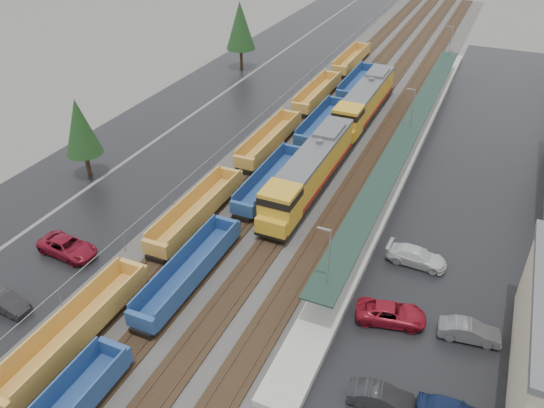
{
  "coord_description": "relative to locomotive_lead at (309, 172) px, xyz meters",
  "views": [
    {
      "loc": [
        18.02,
        -9.23,
        29.6
      ],
      "look_at": [
        0.6,
        29.86,
        2.0
      ],
      "focal_mm": 35.0,
      "sensor_mm": 36.0,
      "label": 1
    }
  ],
  "objects": [
    {
      "name": "ballast_strip",
      "position": [
        -2.0,
        23.83,
        -2.53
      ],
      "size": [
        20.0,
        160.0,
        0.08
      ],
      "primitive_type": "cube",
      "color": "#302D2B",
      "rests_on": "ground"
    },
    {
      "name": "trackbed",
      "position": [
        -2.0,
        23.83,
        -2.41
      ],
      "size": [
        14.6,
        160.0,
        0.22
      ],
      "color": "black",
      "rests_on": "ground"
    },
    {
      "name": "west_parking_lot",
      "position": [
        -17.0,
        23.83,
        -2.56
      ],
      "size": [
        10.0,
        160.0,
        0.02
      ],
      "primitive_type": "cube",
      "color": "black",
      "rests_on": "ground"
    },
    {
      "name": "west_road",
      "position": [
        -27.0,
        23.83,
        -2.56
      ],
      "size": [
        9.0,
        160.0,
        0.02
      ],
      "primitive_type": "cube",
      "color": "black",
      "rests_on": "ground"
    },
    {
      "name": "east_commuter_lot",
      "position": [
        17.0,
        13.83,
        -2.56
      ],
      "size": [
        16.0,
        100.0,
        0.02
      ],
      "primitive_type": "cube",
      "color": "black",
      "rests_on": "ground"
    },
    {
      "name": "station_platform",
      "position": [
        7.5,
        13.84,
        -1.84
      ],
      "size": [
        3.0,
        80.0,
        8.0
      ],
      "color": "#9E9B93",
      "rests_on": "ground"
    },
    {
      "name": "chainlink_fence",
      "position": [
        -11.5,
        22.27,
        -0.96
      ],
      "size": [
        0.08,
        160.04,
        2.02
      ],
      "color": "gray",
      "rests_on": "ground"
    },
    {
      "name": "tree_west_near",
      "position": [
        -24.0,
        -6.17,
        3.25
      ],
      "size": [
        3.96,
        3.96,
        9.0
      ],
      "color": "#332316",
      "rests_on": "ground"
    },
    {
      "name": "tree_west_far",
      "position": [
        -25.0,
        33.83,
        4.56
      ],
      "size": [
        4.84,
        4.84,
        11.0
      ],
      "color": "#332316",
      "rests_on": "ground"
    },
    {
      "name": "locomotive_lead",
      "position": [
        0.0,
        0.0,
        0.0
      ],
      "size": [
        3.26,
        21.49,
        4.86
      ],
      "color": "black",
      "rests_on": "ground"
    },
    {
      "name": "locomotive_trail",
      "position": [
        0.0,
        21.0,
        0.0
      ],
      "size": [
        3.26,
        21.49,
        4.86
      ],
      "color": "black",
      "rests_on": "ground"
    },
    {
      "name": "well_string_yellow",
      "position": [
        -8.0,
        -0.67,
        -1.41
      ],
      "size": [
        2.59,
        100.51,
        2.3
      ],
      "color": "gold",
      "rests_on": "ground"
    },
    {
      "name": "well_string_blue",
      "position": [
        -4.0,
        -9.07,
        -1.44
      ],
      "size": [
        2.52,
        95.92,
        2.23
      ],
      "color": "navy",
      "rests_on": "ground"
    },
    {
      "name": "parked_car_west_b",
      "position": [
        -15.6,
        -25.9,
        -1.85
      ],
      "size": [
        1.78,
        4.46,
        1.44
      ],
      "primitive_type": "imported",
      "rotation": [
        0.0,
        0.0,
        1.51
      ],
      "color": "black",
      "rests_on": "ground"
    },
    {
      "name": "parked_car_west_c",
      "position": [
        -15.97,
        -18.48,
        -1.78
      ],
      "size": [
        3.02,
        5.83,
        1.57
      ],
      "primitive_type": "imported",
      "rotation": [
        0.0,
        0.0,
        1.5
      ],
      "color": "maroon",
      "rests_on": "ground"
    },
    {
      "name": "parked_car_east_a",
      "position": [
        13.54,
        -22.58,
        -1.86
      ],
      "size": [
        2.07,
        4.49,
        1.43
      ],
      "primitive_type": "imported",
      "rotation": [
        0.0,
        0.0,
        1.7
      ],
      "color": "black",
      "rests_on": "ground"
    },
    {
      "name": "parked_car_east_b",
      "position": [
        12.35,
        -14.9,
        -1.83
      ],
      "size": [
        3.55,
        5.72,
        1.48
      ],
      "primitive_type": "imported",
      "rotation": [
        0.0,
        0.0,
        1.79
      ],
      "color": "maroon",
      "rests_on": "ground"
    },
    {
      "name": "parked_car_east_c",
      "position": [
        12.77,
        -7.14,
        -1.81
      ],
      "size": [
        2.28,
        5.28,
        1.52
      ],
      "primitive_type": "imported",
      "rotation": [
        0.0,
        0.0,
        1.54
      ],
      "color": "silver",
      "rests_on": "ground"
    },
    {
      "name": "parked_car_east_e",
      "position": [
        18.06,
        -14.37,
        -1.84
      ],
      "size": [
        2.15,
        4.62,
        1.47
      ],
      "primitive_type": "imported",
      "rotation": [
        0.0,
        0.0,
        1.71
      ],
      "color": "#56575B",
      "rests_on": "ground"
    }
  ]
}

